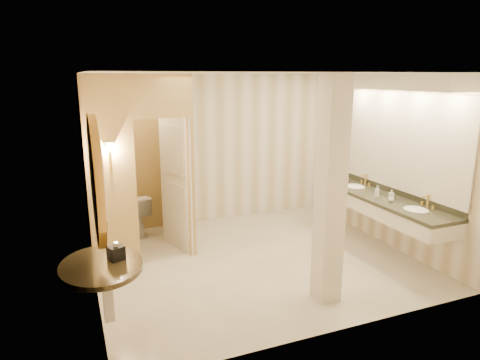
# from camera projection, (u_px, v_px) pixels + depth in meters

# --- Properties ---
(floor) EXTENTS (4.50, 4.50, 0.00)m
(floor) POSITION_uv_depth(u_px,v_px,m) (255.00, 260.00, 6.37)
(floor) COLOR silver
(floor) RESTS_ON ground
(ceiling) EXTENTS (4.50, 4.50, 0.00)m
(ceiling) POSITION_uv_depth(u_px,v_px,m) (256.00, 73.00, 5.73)
(ceiling) COLOR silver
(ceiling) RESTS_ON wall_back
(wall_back) EXTENTS (4.50, 0.02, 2.70)m
(wall_back) POSITION_uv_depth(u_px,v_px,m) (211.00, 149.00, 7.85)
(wall_back) COLOR white
(wall_back) RESTS_ON floor
(wall_front) EXTENTS (4.50, 0.02, 2.70)m
(wall_front) POSITION_uv_depth(u_px,v_px,m) (337.00, 212.00, 4.25)
(wall_front) COLOR white
(wall_front) RESTS_ON floor
(wall_left) EXTENTS (0.02, 4.00, 2.70)m
(wall_left) POSITION_uv_depth(u_px,v_px,m) (88.00, 186.00, 5.23)
(wall_left) COLOR white
(wall_left) RESTS_ON floor
(wall_right) EXTENTS (0.02, 4.00, 2.70)m
(wall_right) POSITION_uv_depth(u_px,v_px,m) (383.00, 160.00, 6.87)
(wall_right) COLOR white
(wall_right) RESTS_ON floor
(toilet_closet) EXTENTS (1.50, 1.55, 2.70)m
(toilet_closet) POSITION_uv_depth(u_px,v_px,m) (162.00, 162.00, 6.51)
(toilet_closet) COLOR #E3C477
(toilet_closet) RESTS_ON floor
(wall_sconce) EXTENTS (0.14, 0.14, 0.42)m
(wall_sconce) POSITION_uv_depth(u_px,v_px,m) (110.00, 148.00, 5.65)
(wall_sconce) COLOR gold
(wall_sconce) RESTS_ON toilet_closet
(vanity) EXTENTS (0.75, 2.72, 2.09)m
(vanity) POSITION_uv_depth(u_px,v_px,m) (388.00, 148.00, 6.34)
(vanity) COLOR silver
(vanity) RESTS_ON floor
(console_shelf) EXTENTS (0.99, 0.99, 1.95)m
(console_shelf) POSITION_uv_depth(u_px,v_px,m) (99.00, 218.00, 4.08)
(console_shelf) COLOR black
(console_shelf) RESTS_ON floor
(pillar) EXTENTS (0.28, 0.28, 2.70)m
(pillar) POSITION_uv_depth(u_px,v_px,m) (330.00, 192.00, 4.96)
(pillar) COLOR silver
(pillar) RESTS_ON floor
(tissue_box) EXTENTS (0.18, 0.18, 0.14)m
(tissue_box) POSITION_uv_depth(u_px,v_px,m) (116.00, 253.00, 4.27)
(tissue_box) COLOR black
(tissue_box) RESTS_ON console_shelf
(toilet) EXTENTS (0.61, 0.80, 0.72)m
(toilet) POSITION_uv_depth(u_px,v_px,m) (132.00, 215.00, 7.29)
(toilet) COLOR white
(toilet) RESTS_ON floor
(soap_bottle_a) EXTENTS (0.09, 0.09, 0.14)m
(soap_bottle_a) POSITION_uv_depth(u_px,v_px,m) (391.00, 194.00, 6.37)
(soap_bottle_a) COLOR beige
(soap_bottle_a) RESTS_ON vanity
(soap_bottle_b) EXTENTS (0.08, 0.08, 0.10)m
(soap_bottle_b) POSITION_uv_depth(u_px,v_px,m) (391.00, 199.00, 6.22)
(soap_bottle_b) COLOR silver
(soap_bottle_b) RESTS_ON vanity
(soap_bottle_c) EXTENTS (0.08, 0.08, 0.19)m
(soap_bottle_c) POSITION_uv_depth(u_px,v_px,m) (377.00, 191.00, 6.44)
(soap_bottle_c) COLOR #C6B28C
(soap_bottle_c) RESTS_ON vanity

